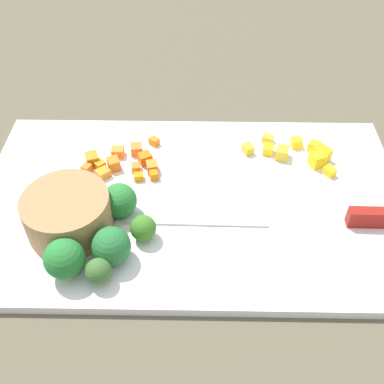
% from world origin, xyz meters
% --- Properties ---
extents(ground_plane, '(4.00, 4.00, 0.00)m').
position_xyz_m(ground_plane, '(0.00, 0.00, 0.00)').
color(ground_plane, brown).
extents(cutting_board, '(0.53, 0.32, 0.01)m').
position_xyz_m(cutting_board, '(0.00, 0.00, 0.01)').
color(cutting_board, white).
rests_on(cutting_board, ground_plane).
extents(prep_bowl, '(0.10, 0.10, 0.05)m').
position_xyz_m(prep_bowl, '(0.14, 0.05, 0.04)').
color(prep_bowl, '#987246').
rests_on(prep_bowl, cutting_board).
extents(chef_knife, '(0.33, 0.02, 0.02)m').
position_xyz_m(chef_knife, '(-0.14, 0.04, 0.02)').
color(chef_knife, silver).
rests_on(chef_knife, cutting_board).
extents(carrot_dice_0, '(0.02, 0.02, 0.02)m').
position_xyz_m(carrot_dice_0, '(0.10, -0.05, 0.02)').
color(carrot_dice_0, orange).
rests_on(carrot_dice_0, cutting_board).
extents(carrot_dice_1, '(0.02, 0.02, 0.01)m').
position_xyz_m(carrot_dice_1, '(0.12, -0.05, 0.02)').
color(carrot_dice_1, orange).
rests_on(carrot_dice_1, cutting_board).
extents(carrot_dice_2, '(0.01, 0.01, 0.01)m').
position_xyz_m(carrot_dice_2, '(0.07, -0.03, 0.02)').
color(carrot_dice_2, orange).
rests_on(carrot_dice_2, cutting_board).
extents(carrot_dice_3, '(0.02, 0.02, 0.01)m').
position_xyz_m(carrot_dice_3, '(0.13, -0.06, 0.02)').
color(carrot_dice_3, orange).
rests_on(carrot_dice_3, cutting_board).
extents(carrot_dice_4, '(0.02, 0.02, 0.01)m').
position_xyz_m(carrot_dice_4, '(0.08, -0.08, 0.02)').
color(carrot_dice_4, orange).
rests_on(carrot_dice_4, cutting_board).
extents(carrot_dice_5, '(0.02, 0.02, 0.01)m').
position_xyz_m(carrot_dice_5, '(0.12, -0.04, 0.02)').
color(carrot_dice_5, orange).
rests_on(carrot_dice_5, cutting_board).
extents(carrot_dice_6, '(0.02, 0.02, 0.01)m').
position_xyz_m(carrot_dice_6, '(0.06, -0.07, 0.02)').
color(carrot_dice_6, orange).
rests_on(carrot_dice_6, cutting_board).
extents(carrot_dice_7, '(0.02, 0.02, 0.01)m').
position_xyz_m(carrot_dice_7, '(0.10, -0.08, 0.02)').
color(carrot_dice_7, orange).
rests_on(carrot_dice_7, cutting_board).
extents(carrot_dice_8, '(0.01, 0.02, 0.01)m').
position_xyz_m(carrot_dice_8, '(0.05, -0.04, 0.02)').
color(carrot_dice_8, orange).
rests_on(carrot_dice_8, cutting_board).
extents(carrot_dice_9, '(0.02, 0.02, 0.01)m').
position_xyz_m(carrot_dice_9, '(0.05, -0.05, 0.02)').
color(carrot_dice_9, orange).
rests_on(carrot_dice_9, cutting_board).
extents(carrot_dice_10, '(0.01, 0.01, 0.01)m').
position_xyz_m(carrot_dice_10, '(0.07, -0.05, 0.02)').
color(carrot_dice_10, orange).
rests_on(carrot_dice_10, cutting_board).
extents(carrot_dice_11, '(0.01, 0.02, 0.01)m').
position_xyz_m(carrot_dice_11, '(0.14, -0.05, 0.02)').
color(carrot_dice_11, orange).
rests_on(carrot_dice_11, cutting_board).
extents(carrot_dice_12, '(0.02, 0.02, 0.01)m').
position_xyz_m(carrot_dice_12, '(0.05, -0.10, 0.02)').
color(carrot_dice_12, orange).
rests_on(carrot_dice_12, cutting_board).
extents(pepper_dice_0, '(0.02, 0.02, 0.01)m').
position_xyz_m(pepper_dice_0, '(-0.08, -0.09, 0.02)').
color(pepper_dice_0, yellow).
rests_on(pepper_dice_0, cutting_board).
extents(pepper_dice_1, '(0.02, 0.02, 0.01)m').
position_xyz_m(pepper_dice_1, '(-0.10, -0.09, 0.02)').
color(pepper_dice_1, yellow).
rests_on(pepper_dice_1, cutting_board).
extents(pepper_dice_2, '(0.03, 0.03, 0.02)m').
position_xyz_m(pepper_dice_2, '(-0.17, -0.08, 0.02)').
color(pepper_dice_2, yellow).
rests_on(pepper_dice_2, cutting_board).
extents(pepper_dice_3, '(0.02, 0.02, 0.01)m').
position_xyz_m(pepper_dice_3, '(-0.10, -0.11, 0.02)').
color(pepper_dice_3, yellow).
rests_on(pepper_dice_3, cutting_board).
extents(pepper_dice_4, '(0.02, 0.02, 0.01)m').
position_xyz_m(pepper_dice_4, '(-0.18, -0.05, 0.02)').
color(pepper_dice_4, yellow).
rests_on(pepper_dice_4, cutting_board).
extents(pepper_dice_5, '(0.02, 0.02, 0.02)m').
position_xyz_m(pepper_dice_5, '(-0.12, -0.08, 0.02)').
color(pepper_dice_5, yellow).
rests_on(pepper_dice_5, cutting_board).
extents(pepper_dice_6, '(0.02, 0.02, 0.02)m').
position_xyz_m(pepper_dice_6, '(-0.17, -0.06, 0.02)').
color(pepper_dice_6, yellow).
rests_on(pepper_dice_6, cutting_board).
extents(pepper_dice_7, '(0.02, 0.02, 0.01)m').
position_xyz_m(pepper_dice_7, '(-0.17, -0.09, 0.02)').
color(pepper_dice_7, yellow).
rests_on(pepper_dice_7, cutting_board).
extents(pepper_dice_8, '(0.02, 0.02, 0.01)m').
position_xyz_m(pepper_dice_8, '(-0.14, -0.10, 0.02)').
color(pepper_dice_8, yellow).
rests_on(pepper_dice_8, cutting_board).
extents(broccoli_floret_0, '(0.04, 0.04, 0.04)m').
position_xyz_m(broccoli_floret_0, '(0.08, 0.10, 0.03)').
color(broccoli_floret_0, '#95AC6C').
rests_on(broccoli_floret_0, cutting_board).
extents(broccoli_floret_1, '(0.04, 0.04, 0.04)m').
position_xyz_m(broccoli_floret_1, '(0.08, 0.03, 0.03)').
color(broccoli_floret_1, '#97B45F').
rests_on(broccoli_floret_1, cutting_board).
extents(broccoli_floret_2, '(0.04, 0.04, 0.05)m').
position_xyz_m(broccoli_floret_2, '(0.13, 0.12, 0.04)').
color(broccoli_floret_2, '#82C35B').
rests_on(broccoli_floret_2, cutting_board).
extents(broccoli_floret_3, '(0.03, 0.03, 0.03)m').
position_xyz_m(broccoli_floret_3, '(0.09, 0.13, 0.03)').
color(broccoli_floret_3, '#91B565').
rests_on(broccoli_floret_3, cutting_board).
extents(broccoli_floret_4, '(0.03, 0.03, 0.03)m').
position_xyz_m(broccoli_floret_4, '(0.05, 0.07, 0.03)').
color(broccoli_floret_4, '#8DBE54').
rests_on(broccoli_floret_4, cutting_board).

